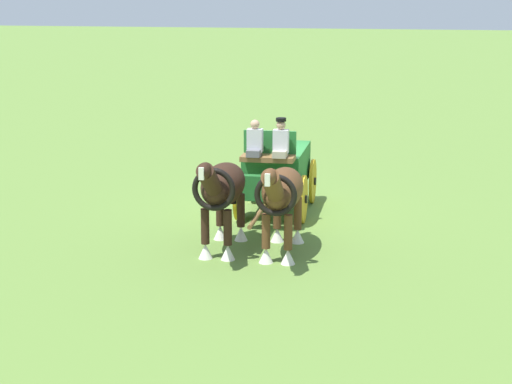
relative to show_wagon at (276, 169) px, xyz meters
The scene contains 4 objects.
ground_plane 1.15m from the show_wagon, behind, with size 220.00×220.00×0.00m, color olive.
show_wagon is the anchor object (origin of this frame).
draft_horse_near 3.49m from the show_wagon, 13.20° to the left, with size 3.23×0.95×2.22m.
draft_horse_off 3.49m from the show_wagon, ahead, with size 3.08×0.98×2.27m.
Camera 1 is at (20.19, 4.00, 5.50)m, focal length 57.71 mm.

